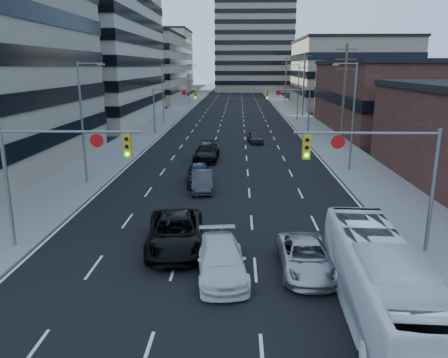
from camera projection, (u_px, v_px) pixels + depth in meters
name	position (u px, v px, depth m)	size (l,w,h in m)	color
ground	(204.00, 356.00, 13.51)	(400.00, 400.00, 0.00)	black
road_surface	(236.00, 94.00, 139.26)	(18.00, 300.00, 0.02)	black
sidewalk_left	(200.00, 94.00, 139.62)	(5.00, 300.00, 0.15)	slate
sidewalk_right	(272.00, 94.00, 138.87)	(5.00, 300.00, 0.15)	slate
office_left_mid	(62.00, 31.00, 68.92)	(26.00, 34.00, 28.00)	#ADA089
office_left_far	(139.00, 69.00, 109.02)	(20.00, 30.00, 16.00)	gray
storefront_right_mid	(406.00, 98.00, 59.96)	(20.00, 30.00, 9.00)	#472119
office_right_far	(348.00, 74.00, 96.05)	(22.00, 28.00, 14.00)	gray
apartment_tower	(254.00, 6.00, 151.12)	(26.00, 26.00, 58.00)	gray
bg_block_left	(154.00, 62.00, 147.34)	(24.00, 24.00, 20.00)	#ADA089
bg_block_right	(338.00, 75.00, 136.70)	(22.00, 22.00, 12.00)	gray
signal_near_left	(58.00, 163.00, 20.40)	(6.59, 0.33, 6.00)	slate
signal_near_right	(379.00, 165.00, 19.91)	(6.59, 0.33, 6.00)	slate
signal_far_left	(172.00, 101.00, 56.21)	(6.09, 0.33, 6.00)	slate
signal_far_right	(291.00, 102.00, 55.70)	(6.09, 0.33, 6.00)	slate
utility_pole_block	(344.00, 94.00, 46.48)	(2.20, 0.28, 11.00)	#4C3D2D
utility_pole_midblock	(304.00, 83.00, 75.50)	(2.20, 0.28, 11.00)	#4C3D2D
utility_pole_distant	(286.00, 79.00, 104.52)	(2.20, 0.28, 11.00)	#4C3D2D
streetlight_left_near	(84.00, 118.00, 31.93)	(2.03, 0.22, 9.00)	slate
streetlight_left_mid	(164.00, 91.00, 65.78)	(2.03, 0.22, 9.00)	slate
streetlight_left_far	(189.00, 82.00, 99.64)	(2.03, 0.22, 9.00)	slate
streetlight_right_near	(352.00, 112.00, 36.08)	(2.03, 0.22, 9.00)	slate
streetlight_right_far	(297.00, 90.00, 69.94)	(2.03, 0.22, 9.00)	slate
black_pickup	(176.00, 233.00, 21.31)	(2.72, 5.90, 1.64)	black
white_van	(221.00, 260.00, 18.55)	(2.02, 4.98, 1.45)	silver
silver_suv	(306.00, 257.00, 18.95)	(2.25, 4.88, 1.36)	#B2B3B7
transit_bus	(381.00, 283.00, 15.13)	(2.38, 10.16, 2.83)	white
sedan_blue	(199.00, 174.00, 33.23)	(1.80, 4.48, 1.53)	#0E1839
sedan_grey_center	(202.00, 181.00, 31.37)	(1.46, 4.20, 1.38)	#2C2C2E
sedan_black_far	(207.00, 152.00, 41.36)	(2.20, 5.40, 1.57)	black
sedan_grey_right	(255.00, 137.00, 50.79)	(1.57, 3.89, 1.33)	#313134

